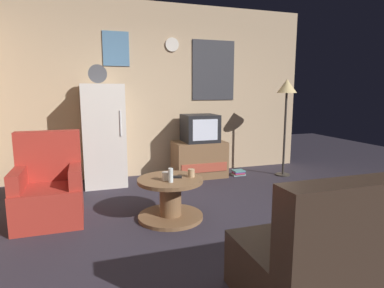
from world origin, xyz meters
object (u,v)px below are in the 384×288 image
(fridge, at_px, (104,135))
(mug_ceramic_tan, at_px, (191,173))
(standing_lamp, at_px, (287,94))
(armchair, at_px, (49,190))
(wine_glass, at_px, (171,175))
(crt_tv, at_px, (200,128))
(couch, at_px, (368,254))
(mug_ceramic_white, at_px, (166,176))
(coffee_table, at_px, (170,198))
(remote_control, at_px, (175,177))
(tv_stand, at_px, (199,159))
(book_stack, at_px, (239,173))

(fridge, distance_m, mug_ceramic_tan, 1.84)
(standing_lamp, distance_m, armchair, 3.76)
(wine_glass, relative_size, mug_ceramic_tan, 1.67)
(fridge, height_order, crt_tv, fridge)
(standing_lamp, bearing_deg, couch, -114.19)
(crt_tv, relative_size, wine_glass, 3.60)
(crt_tv, relative_size, mug_ceramic_white, 6.00)
(coffee_table, bearing_deg, fridge, 110.69)
(crt_tv, relative_size, standing_lamp, 0.34)
(coffee_table, xyz_separation_m, mug_ceramic_tan, (0.24, -0.01, 0.27))
(standing_lamp, distance_m, mug_ceramic_white, 2.77)
(standing_lamp, bearing_deg, wine_glass, -149.61)
(remote_control, height_order, couch, couch)
(remote_control, relative_size, couch, 0.09)
(fridge, relative_size, wine_glass, 11.80)
(tv_stand, distance_m, remote_control, 1.79)
(standing_lamp, bearing_deg, book_stack, 163.26)
(remote_control, height_order, book_stack, remote_control)
(mug_ceramic_white, relative_size, remote_control, 0.60)
(remote_control, bearing_deg, armchair, -178.36)
(armchair, relative_size, couch, 0.56)
(coffee_table, distance_m, wine_glass, 0.34)
(standing_lamp, distance_m, mug_ceramic_tan, 2.51)
(mug_ceramic_tan, distance_m, remote_control, 0.19)
(fridge, relative_size, crt_tv, 3.28)
(mug_ceramic_white, height_order, remote_control, mug_ceramic_white)
(mug_ceramic_white, bearing_deg, crt_tv, 59.20)
(wine_glass, bearing_deg, armchair, 157.21)
(armchair, bearing_deg, mug_ceramic_white, -19.72)
(tv_stand, height_order, standing_lamp, standing_lamp)
(wine_glass, bearing_deg, remote_control, 59.45)
(standing_lamp, xyz_separation_m, remote_control, (-2.20, -1.20, -0.89))
(remote_control, height_order, armchair, armchair)
(standing_lamp, xyz_separation_m, coffee_table, (-2.26, -1.20, -1.13))
(remote_control, distance_m, armchair, 1.37)
(wine_glass, xyz_separation_m, armchair, (-1.23, 0.52, -0.19))
(standing_lamp, height_order, armchair, standing_lamp)
(armchair, bearing_deg, wine_glass, -22.79)
(mug_ceramic_white, relative_size, couch, 0.05)
(tv_stand, relative_size, standing_lamp, 0.53)
(coffee_table, height_order, mug_ceramic_white, mug_ceramic_white)
(crt_tv, bearing_deg, book_stack, -13.72)
(standing_lamp, height_order, wine_glass, standing_lamp)
(crt_tv, height_order, couch, crt_tv)
(mug_ceramic_white, xyz_separation_m, mug_ceramic_tan, (0.30, 0.04, 0.00))
(standing_lamp, distance_m, remote_control, 2.66)
(tv_stand, relative_size, remote_control, 5.60)
(coffee_table, bearing_deg, armchair, 163.38)
(standing_lamp, height_order, book_stack, standing_lamp)
(mug_ceramic_white, height_order, armchair, armchair)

